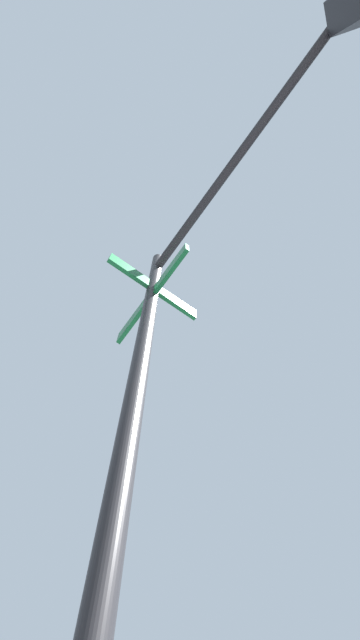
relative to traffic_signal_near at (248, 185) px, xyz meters
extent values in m
cylinder|color=black|center=(-0.76, -1.02, -1.32)|extent=(0.12, 0.12, 6.19)
cylinder|color=black|center=(0.10, 0.13, 1.38)|extent=(1.79, 2.35, 0.09)
cube|color=black|center=(0.96, 1.28, 0.93)|extent=(0.28, 0.28, 0.80)
cube|color=#0F5128|center=(-0.76, -1.02, 0.54)|extent=(0.69, 0.90, 0.20)
cube|color=#0F5128|center=(-0.76, -1.02, 0.76)|extent=(0.82, 0.63, 0.20)
camera|label=1|loc=(0.50, -0.35, -3.40)|focal=25.61mm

